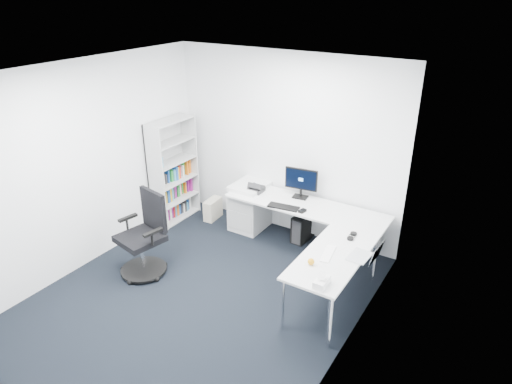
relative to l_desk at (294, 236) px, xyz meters
The scene contains 22 objects.
ground 1.54m from the l_desk, 111.45° to the right, with size 4.20×4.20×0.00m, color black.
ceiling 2.80m from the l_desk, 111.45° to the right, with size 4.20×4.20×0.00m, color white.
wall_back 1.35m from the l_desk, 128.16° to the left, with size 3.60×0.02×2.70m, color white.
wall_front 3.68m from the l_desk, 98.93° to the right, with size 3.60×0.02×2.70m, color white.
wall_left 2.92m from the l_desk, 149.22° to the right, with size 0.02×4.20×2.70m, color white.
wall_right 2.13m from the l_desk, 48.24° to the right, with size 0.02×4.20×2.70m, color white.
l_desk is the anchor object (origin of this frame).
drawer_pedestal 1.08m from the l_desk, 156.42° to the left, with size 0.48×0.60×0.74m, color silver.
bookshelf 2.23m from the l_desk, behind, with size 0.32×0.83×1.65m, color #B6B9B9, non-canonical shape.
task_chair 2.06m from the l_desk, 137.60° to the right, with size 0.63×0.63×1.12m, color black, non-canonical shape.
black_pc_tower 0.54m from the l_desk, 102.05° to the left, with size 0.19×0.42×0.41m, color black.
beige_pc_tower 1.70m from the l_desk, 168.32° to the left, with size 0.16×0.35×0.33m, color #BDB6A0.
power_strip 0.69m from the l_desk, 65.88° to the left, with size 0.35×0.06×0.04m, color white.
monitor 0.78m from the l_desk, 109.22° to the left, with size 0.48×0.15×0.46m, color black, non-canonical shape.
black_keyboard 0.43m from the l_desk, 157.80° to the left, with size 0.44×0.16×0.02m, color black.
mouse 0.38m from the l_desk, 63.46° to the left, with size 0.07×0.11×0.03m, color black.
desk_phone 0.99m from the l_desk, 157.31° to the left, with size 0.21×0.21×0.15m, color #2A2A2C, non-canonical shape.
laptop 1.31m from the l_desk, 26.28° to the right, with size 0.32×0.31×0.22m, color silver, non-canonical shape.
white_keyboard 1.09m from the l_desk, 41.17° to the right, with size 0.11×0.38×0.01m, color white.
headphones 0.96m from the l_desk, 10.98° to the right, with size 0.12×0.19×0.05m, color black, non-canonical shape.
orange_fruit 1.26m from the l_desk, 54.17° to the right, with size 0.08×0.08×0.08m, color orange.
tissue_box 1.63m from the l_desk, 52.66° to the right, with size 0.11×0.22×0.08m, color white.
Camera 1 is at (2.98, -3.50, 3.53)m, focal length 32.00 mm.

